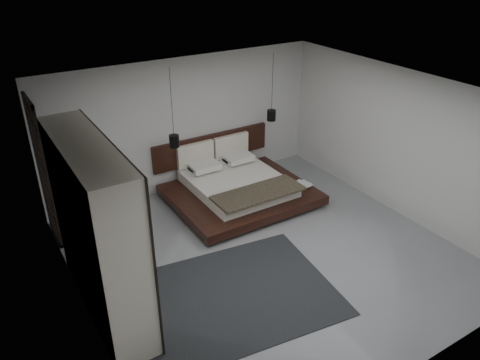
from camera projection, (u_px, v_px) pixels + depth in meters
floor at (266, 253)px, 8.07m from camera, size 6.00×6.00×0.00m
ceiling at (271, 96)px, 6.79m from camera, size 6.00×6.00×0.00m
wall_back at (185, 125)px, 9.70m from camera, size 6.00×0.00×6.00m
wall_front at (423, 288)px, 5.16m from camera, size 6.00×0.00×6.00m
wall_left at (77, 238)px, 6.03m from camera, size 0.00×6.00×6.00m
wall_right at (398, 143)px, 8.83m from camera, size 0.00×6.00×6.00m
lattice_screen at (43, 172)px, 7.95m from camera, size 0.05×0.90×2.60m
bed at (237, 186)px, 9.65m from camera, size 2.77×2.39×1.07m
book_lower at (300, 186)px, 9.70m from camera, size 0.33×0.38×0.03m
book_upper at (300, 185)px, 9.66m from camera, size 0.23×0.32×0.02m
pendant_left at (174, 141)px, 8.94m from camera, size 0.19×0.19×1.53m
pendant_right at (271, 115)px, 9.96m from camera, size 0.19×0.19×1.43m
wardrobe at (97, 231)px, 6.35m from camera, size 0.62×2.64×2.59m
rug at (228, 297)px, 7.08m from camera, size 3.46×2.67×0.01m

